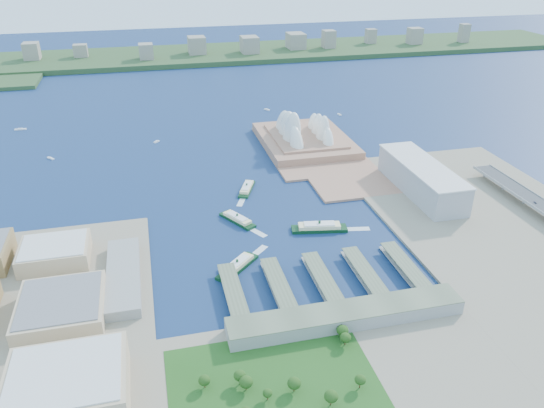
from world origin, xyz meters
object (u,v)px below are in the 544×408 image
object	(u,v)px
ferry_b	(247,187)
car_c	(535,203)
opera_house	(305,125)
ferry_a	(237,218)
ferry_c	(237,264)
ferry_d	(319,226)
toaster_building	(421,178)

from	to	relation	value
ferry_b	car_c	bearing A→B (deg)	-1.68
opera_house	car_c	size ratio (longest dim) A/B	39.37
opera_house	ferry_b	world-z (taller)	opera_house
ferry_a	ferry_b	distance (m)	82.45
ferry_c	ferry_d	size ratio (longest dim) A/B	0.89
toaster_building	car_c	distance (m)	130.62
ferry_d	car_c	size ratio (longest dim) A/B	13.32
ferry_d	car_c	distance (m)	254.27
ferry_b	ferry_c	world-z (taller)	ferry_c
toaster_building	ferry_b	bearing A→B (deg)	163.89
ferry_a	ferry_c	size ratio (longest dim) A/B	0.94
ferry_b	ferry_d	xyz separation A→B (m)	(57.40, -119.33, 1.11)
opera_house	ferry_a	xyz separation A→B (m)	(-145.88, -217.60, -27.20)
toaster_building	car_c	size ratio (longest dim) A/B	33.90
ferry_a	ferry_c	xyz separation A→B (m)	(-17.21, -94.08, 0.33)
ferry_c	car_c	bearing A→B (deg)	-129.50
ferry_c	opera_house	bearing A→B (deg)	-71.80
ferry_b	opera_house	bearing A→B (deg)	72.54
ferry_a	ferry_d	xyz separation A→B (m)	(83.92, -41.26, 0.96)
ferry_a	car_c	xyz separation A→B (m)	(336.88, -65.08, 10.71)
opera_house	car_c	world-z (taller)	opera_house
toaster_building	ferry_d	bearing A→B (deg)	-158.83
toaster_building	ferry_b	size ratio (longest dim) A/B	3.15
opera_house	car_c	distance (m)	341.56
toaster_building	ferry_c	bearing A→B (deg)	-156.19
opera_house	ferry_c	xyz separation A→B (m)	(-163.10, -311.68, -26.87)
ferry_b	car_c	size ratio (longest dim) A/B	10.75
toaster_building	ferry_a	distance (m)	237.06
toaster_building	ferry_c	world-z (taller)	toaster_building
ferry_b	toaster_building	bearing A→B (deg)	6.97
ferry_a	car_c	world-z (taller)	car_c
opera_house	ferry_a	size ratio (longest dim) A/B	3.55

